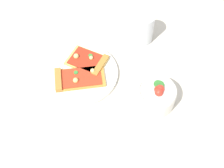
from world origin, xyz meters
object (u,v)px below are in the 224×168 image
(paper_napkin, at_px, (63,158))
(pizza_slice_near, at_px, (89,61))
(plate, at_px, (80,73))
(salad_bowl, at_px, (156,96))
(pizza_slice_far, at_px, (76,78))
(soda_glass, at_px, (144,28))

(paper_napkin, bearing_deg, pizza_slice_near, -23.73)
(plate, height_order, salad_bowl, salad_bowl)
(salad_bowl, xyz_separation_m, paper_napkin, (-0.11, 0.30, -0.03))
(pizza_slice_near, bearing_deg, plate, 131.07)
(pizza_slice_far, xyz_separation_m, paper_napkin, (-0.24, 0.08, -0.02))
(plate, xyz_separation_m, pizza_slice_near, (0.03, -0.04, 0.01))
(salad_bowl, bearing_deg, pizza_slice_near, 41.54)
(plate, distance_m, salad_bowl, 0.26)
(plate, height_order, paper_napkin, plate)
(pizza_slice_near, xyz_separation_m, soda_glass, (0.07, -0.21, 0.03))
(pizza_slice_near, relative_size, pizza_slice_far, 0.93)
(plate, height_order, pizza_slice_near, pizza_slice_near)
(pizza_slice_near, bearing_deg, pizza_slice_far, 138.80)
(soda_glass, bearing_deg, plate, 112.83)
(plate, bearing_deg, paper_napkin, 160.52)
(soda_glass, bearing_deg, pizza_slice_near, 108.75)
(salad_bowl, bearing_deg, paper_napkin, 110.52)
(pizza_slice_near, relative_size, soda_glass, 1.38)
(plate, bearing_deg, pizza_slice_far, 151.92)
(pizza_slice_far, bearing_deg, plate, -28.08)
(soda_glass, xyz_separation_m, paper_napkin, (-0.37, 0.34, -0.05))
(plate, bearing_deg, pizza_slice_near, -48.93)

